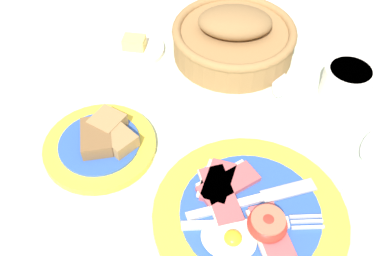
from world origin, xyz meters
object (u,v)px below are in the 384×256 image
(butter_dish, at_px, (135,48))
(teaspoon_by_saucer, at_px, (365,157))
(sugar_cup, at_px, (347,82))
(bread_basket, at_px, (234,37))
(bread_plate, at_px, (102,142))
(breakfast_plate, at_px, (249,214))
(teaspoon_near_cup, at_px, (278,95))

(butter_dish, xyz_separation_m, teaspoon_by_saucer, (0.43, -0.11, -0.00))
(sugar_cup, height_order, bread_basket, bread_basket)
(bread_basket, xyz_separation_m, butter_dish, (-0.17, -0.06, -0.03))
(bread_plate, height_order, bread_basket, bread_basket)
(breakfast_plate, relative_size, teaspoon_near_cup, 1.36)
(teaspoon_by_saucer, height_order, teaspoon_near_cup, same)
(bread_plate, relative_size, teaspoon_near_cup, 0.88)
(breakfast_plate, xyz_separation_m, sugar_cup, (0.09, 0.29, 0.02))
(teaspoon_by_saucer, relative_size, teaspoon_near_cup, 0.99)
(teaspoon_near_cup, bearing_deg, butter_dish, 76.70)
(breakfast_plate, xyz_separation_m, butter_dish, (-0.30, 0.27, -0.00))
(bread_plate, bearing_deg, teaspoon_by_saucer, 17.07)
(butter_dish, height_order, teaspoon_near_cup, butter_dish)
(bread_plate, bearing_deg, bread_basket, 67.02)
(bread_basket, relative_size, butter_dish, 2.04)
(bread_plate, bearing_deg, butter_dish, 102.78)
(sugar_cup, distance_m, bread_basket, 0.21)
(teaspoon_near_cup, bearing_deg, bread_plate, 123.92)
(sugar_cup, xyz_separation_m, bread_basket, (-0.21, 0.04, 0.01))
(teaspoon_by_saucer, bearing_deg, bread_plate, 120.44)
(teaspoon_by_saucer, xyz_separation_m, teaspoon_near_cup, (-0.15, 0.09, 0.00))
(bread_plate, height_order, teaspoon_by_saucer, bread_plate)
(sugar_cup, distance_m, teaspoon_near_cup, 0.11)
(breakfast_plate, xyz_separation_m, bread_plate, (-0.24, 0.04, 0.00))
(breakfast_plate, bearing_deg, bread_basket, 110.18)
(breakfast_plate, xyz_separation_m, bread_basket, (-0.12, 0.33, 0.03))
(bread_plate, height_order, butter_dish, bread_plate)
(breakfast_plate, bearing_deg, sugar_cup, 72.93)
(butter_dish, xyz_separation_m, teaspoon_near_cup, (0.28, -0.03, -0.00))
(sugar_cup, bearing_deg, breakfast_plate, -107.07)
(sugar_cup, relative_size, teaspoon_by_saucer, 0.43)
(butter_dish, bearing_deg, bread_basket, 18.25)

